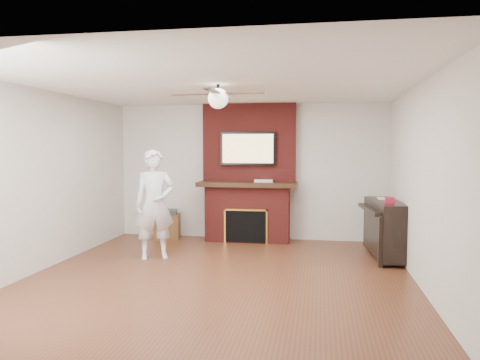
% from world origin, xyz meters
% --- Properties ---
extents(room_shell, '(5.36, 5.86, 2.86)m').
position_xyz_m(room_shell, '(0.00, 0.00, 1.25)').
color(room_shell, '#4C2716').
rests_on(room_shell, ground).
extents(fireplace, '(1.78, 0.64, 2.50)m').
position_xyz_m(fireplace, '(0.00, 2.55, 1.00)').
color(fireplace, maroon).
rests_on(fireplace, ground).
extents(tv, '(1.00, 0.08, 0.60)m').
position_xyz_m(tv, '(0.00, 2.50, 1.68)').
color(tv, black).
rests_on(tv, fireplace).
extents(ceiling_fan, '(1.21, 1.21, 0.31)m').
position_xyz_m(ceiling_fan, '(-0.00, 0.00, 2.33)').
color(ceiling_fan, black).
rests_on(ceiling_fan, room_shell).
extents(person, '(0.73, 0.63, 1.66)m').
position_xyz_m(person, '(-1.20, 0.91, 0.83)').
color(person, silver).
rests_on(person, ground).
extents(side_table, '(0.55, 0.55, 0.54)m').
position_xyz_m(side_table, '(-1.53, 2.48, 0.25)').
color(side_table, '#573418').
rests_on(side_table, ground).
extents(piano, '(0.64, 1.39, 0.97)m').
position_xyz_m(piano, '(2.28, 1.52, 0.47)').
color(piano, black).
rests_on(piano, ground).
extents(cable_box, '(0.33, 0.20, 0.05)m').
position_xyz_m(cable_box, '(0.30, 2.45, 1.10)').
color(cable_box, silver).
rests_on(cable_box, fireplace).
extents(candle_orange, '(0.07, 0.07, 0.14)m').
position_xyz_m(candle_orange, '(-0.19, 2.31, 0.07)').
color(candle_orange, '#C84917').
rests_on(candle_orange, ground).
extents(candle_green, '(0.07, 0.07, 0.10)m').
position_xyz_m(candle_green, '(-0.06, 2.33, 0.05)').
color(candle_green, '#32702C').
rests_on(candle_green, ground).
extents(candle_cream, '(0.09, 0.09, 0.11)m').
position_xyz_m(candle_cream, '(0.05, 2.32, 0.05)').
color(candle_cream, beige).
rests_on(candle_cream, ground).
extents(candle_blue, '(0.06, 0.06, 0.09)m').
position_xyz_m(candle_blue, '(0.17, 2.30, 0.04)').
color(candle_blue, '#2E448C').
rests_on(candle_blue, ground).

